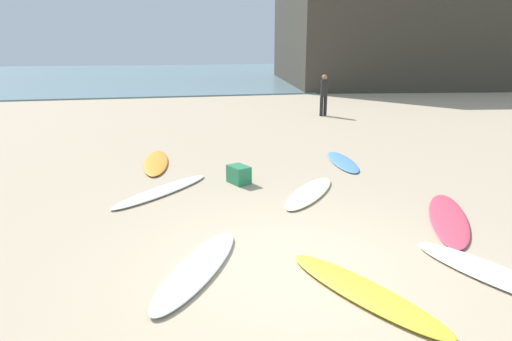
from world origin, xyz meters
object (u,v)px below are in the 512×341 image
Objects in this scene: surfboard_3 at (309,193)px; surfboard_6 at (156,162)px; surfboard_2 at (363,291)px; surfboard_0 at (492,273)px; beach_cooler at (239,175)px; surfboard_7 at (342,162)px; surfboard_4 at (448,218)px; surfboard_1 at (162,191)px; beachgoer_near at (324,93)px; surfboard_5 at (197,268)px.

surfboard_3 is 0.89× the size of surfboard_6.
surfboard_2 is 0.93× the size of surfboard_6.
surfboard_0 is 0.97× the size of surfboard_3.
beach_cooler reaches higher than surfboard_0.
surfboard_2 is 1.10× the size of surfboard_7.
surfboard_4 is at bearing -42.07° from surfboard_6.
surfboard_6 is 4.63m from surfboard_7.
surfboard_6 is at bearing 166.26° from surfboard_4.
surfboard_3 is at bearing 167.22° from surfboard_4.
surfboard_1 is at bearing -84.48° from surfboard_6.
surfboard_2 is at bearing -81.58° from beach_cooler.
surfboard_6 is 9.22m from beachgoer_near.
surfboard_3 is 9.96m from beachgoer_near.
beach_cooler reaches higher than surfboard_3.
surfboard_4 is at bearing -4.67° from surfboard_3.
surfboard_6 reaches higher than surfboard_3.
surfboard_0 is at bearing -54.62° from surfboard_6.
surfboard_5 is at bearing -36.77° from surfboard_0.
surfboard_6 is (-4.19, 6.42, 0.00)m from surfboard_0.
surfboard_7 is at bearing 124.50° from surfboard_4.
surfboard_0 is 0.93× the size of surfboard_2.
surfboard_4 is at bearing -41.79° from beach_cooler.
beach_cooler reaches higher than surfboard_7.
surfboard_6 is at bearing 173.80° from surfboard_3.
surfboard_5 is 4.65× the size of beach_cooler.
surfboard_6 is 1.45× the size of beachgoer_near.
surfboard_6 is at bearing 84.91° from surfboard_2.
surfboard_2 is 13.43m from beachgoer_near.
surfboard_0 is at bearing -61.22° from beach_cooler.
surfboard_3 is 0.88× the size of surfboard_4.
beach_cooler is at bearing 179.43° from surfboard_3.
surfboard_1 is 10.76m from beachgoer_near.
surfboard_4 is (2.41, 1.77, -0.01)m from surfboard_2.
surfboard_3 is 2.59m from surfboard_7.
surfboard_2 is (2.27, -4.25, 0.01)m from surfboard_1.
beach_cooler is at bearing 168.80° from surfboard_4.
surfboard_5 reaches higher than surfboard_7.
surfboard_5 is at bearing -138.93° from surfboard_4.
surfboard_7 is (4.42, 1.31, -0.00)m from surfboard_1.
surfboard_3 is 4.18m from surfboard_6.
surfboard_7 is at bearing 78.66° from surfboard_5.
surfboard_0 is at bearing -86.30° from surfboard_7.
surfboard_3 is 3.50m from surfboard_5.
surfboard_4 is 1.09× the size of surfboard_5.
surfboard_2 reaches higher than surfboard_3.
surfboard_3 is 1.05× the size of surfboard_7.
surfboard_7 is (1.58, 2.05, -0.00)m from surfboard_3.
surfboard_7 is at bearing -8.95° from surfboard_6.
surfboard_7 is (-0.26, 3.79, -0.00)m from surfboard_4.
surfboard_3 is at bearing -130.93° from beachgoer_near.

